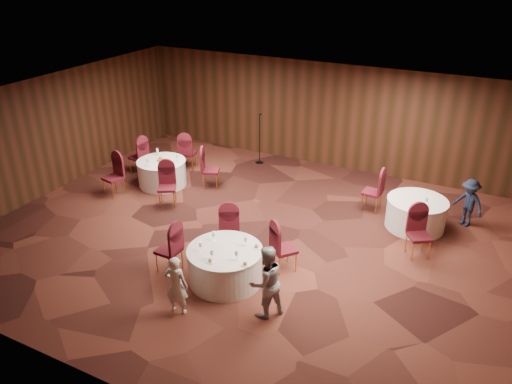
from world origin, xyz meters
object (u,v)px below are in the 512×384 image
at_px(table_right, 416,213).
at_px(woman_b, 266,282).
at_px(mic_stand, 260,149).
at_px(man_c, 468,203).
at_px(woman_a, 176,285).
at_px(table_left, 162,173).
at_px(table_main, 225,265).

height_order(table_right, woman_b, woman_b).
bearing_deg(mic_stand, man_c, -11.27).
height_order(mic_stand, woman_a, mic_stand).
distance_m(woman_a, woman_b, 1.66).
relative_size(table_right, woman_b, 1.00).
height_order(table_left, table_right, same).
distance_m(table_main, woman_a, 1.33).
relative_size(table_main, man_c, 1.26).
distance_m(table_left, man_c, 8.25).
bearing_deg(woman_a, mic_stand, -84.50).
bearing_deg(mic_stand, woman_a, -75.39).
relative_size(table_left, man_c, 1.14).
height_order(woman_a, woman_b, woman_b).
bearing_deg(woman_a, man_c, -135.82).
height_order(woman_a, man_c, man_c).
bearing_deg(man_c, table_right, -118.22).
bearing_deg(table_left, table_main, -39.10).
bearing_deg(woman_b, woman_a, -29.97).
bearing_deg(table_main, table_right, 52.77).
bearing_deg(table_main, mic_stand, 110.13).
xyz_separation_m(table_left, man_c, (8.11, 1.47, 0.24)).
distance_m(mic_stand, woman_b, 7.35).
bearing_deg(table_main, woman_a, -103.12).
height_order(table_left, woman_a, woman_a).
xyz_separation_m(table_right, man_c, (1.10, 0.67, 0.24)).
distance_m(mic_stand, woman_a, 7.47).
relative_size(table_left, woman_b, 0.96).
relative_size(table_left, mic_stand, 0.86).
xyz_separation_m(mic_stand, woman_b, (3.38, -6.52, 0.25)).
bearing_deg(table_left, woman_a, -50.80).
relative_size(table_left, table_right, 0.96).
bearing_deg(table_main, woman_b, -25.64).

